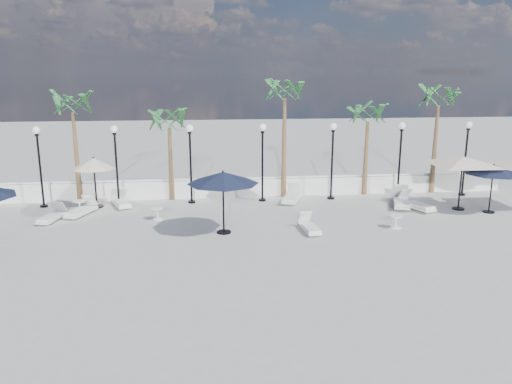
{
  "coord_description": "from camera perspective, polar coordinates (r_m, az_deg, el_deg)",
  "views": [
    {
      "loc": [
        -2.97,
        -17.43,
        6.28
      ],
      "look_at": [
        -0.79,
        2.23,
        1.5
      ],
      "focal_mm": 35.0,
      "sensor_mm": 36.0,
      "label": 1
    }
  ],
  "objects": [
    {
      "name": "lamppost_4",
      "position": [
        25.07,
        8.74,
        4.74
      ],
      "size": [
        0.36,
        0.36,
        3.84
      ],
      "color": "black",
      "rests_on": "ground"
    },
    {
      "name": "balustrade",
      "position": [
        25.77,
        0.46,
        0.55
      ],
      "size": [
        26.0,
        0.3,
        1.01
      ],
      "color": "silver",
      "rests_on": "ground"
    },
    {
      "name": "palm_1",
      "position": [
        24.9,
        -9.9,
        7.57
      ],
      "size": [
        2.6,
        2.6,
        4.7
      ],
      "color": "brown",
      "rests_on": "ground"
    },
    {
      "name": "lounger_4",
      "position": [
        24.79,
        4.12,
        -0.5
      ],
      "size": [
        1.34,
        2.16,
        0.77
      ],
      "rotation": [
        0.0,
        0.0,
        -0.36
      ],
      "color": "white",
      "rests_on": "ground"
    },
    {
      "name": "lounger_5",
      "position": [
        24.82,
        16.26,
        -0.97
      ],
      "size": [
        1.37,
        2.27,
        0.81
      ],
      "rotation": [
        0.0,
        0.0,
        -0.34
      ],
      "color": "white",
      "rests_on": "ground"
    },
    {
      "name": "lamppost_3",
      "position": [
        24.4,
        0.74,
        4.66
      ],
      "size": [
        0.36,
        0.36,
        3.84
      ],
      "color": "black",
      "rests_on": "ground"
    },
    {
      "name": "lounger_2",
      "position": [
        23.72,
        -19.35,
        -1.96
      ],
      "size": [
        1.21,
        1.96,
        0.7
      ],
      "rotation": [
        0.0,
        0.0,
        -0.36
      ],
      "color": "white",
      "rests_on": "ground"
    },
    {
      "name": "lamppost_6",
      "position": [
        27.71,
        22.91,
        4.67
      ],
      "size": [
        0.36,
        0.36,
        3.84
      ],
      "color": "black",
      "rests_on": "ground"
    },
    {
      "name": "lamppost_5",
      "position": [
        26.19,
        16.18,
        4.74
      ],
      "size": [
        0.36,
        0.36,
        3.84
      ],
      "color": "black",
      "rests_on": "ground"
    },
    {
      "name": "side_table_1",
      "position": [
        24.09,
        -19.51,
        -1.47
      ],
      "size": [
        0.59,
        0.59,
        0.57
      ],
      "color": "white",
      "rests_on": "ground"
    },
    {
      "name": "parasol_navy_right",
      "position": [
        24.82,
        25.49,
        2.3
      ],
      "size": [
        2.53,
        2.53,
        2.26
      ],
      "color": "black",
      "rests_on": "ground"
    },
    {
      "name": "palm_4",
      "position": [
        27.6,
        20.14,
        9.55
      ],
      "size": [
        2.6,
        2.6,
        5.7
      ],
      "color": "brown",
      "rests_on": "ground"
    },
    {
      "name": "lamppost_2",
      "position": [
        24.23,
        -7.52,
        4.48
      ],
      "size": [
        0.36,
        0.36,
        3.84
      ],
      "color": "black",
      "rests_on": "ground"
    },
    {
      "name": "palm_0",
      "position": [
        25.51,
        -20.23,
        8.84
      ],
      "size": [
        2.6,
        2.6,
        5.5
      ],
      "color": "brown",
      "rests_on": "ground"
    },
    {
      "name": "parasol_cream_sq_a",
      "position": [
        24.73,
        22.6,
        3.73
      ],
      "size": [
        5.48,
        5.48,
        2.69
      ],
      "color": "black",
      "rests_on": "ground"
    },
    {
      "name": "lamppost_0",
      "position": [
        25.37,
        -23.57,
        3.87
      ],
      "size": [
        0.36,
        0.36,
        3.84
      ],
      "color": "black",
      "rests_on": "ground"
    },
    {
      "name": "side_table_0",
      "position": [
        22.13,
        -11.18,
        -2.29
      ],
      "size": [
        0.55,
        0.55,
        0.54
      ],
      "color": "white",
      "rests_on": "ground"
    },
    {
      "name": "ground",
      "position": [
        18.76,
        3.17,
        -5.99
      ],
      "size": [
        100.0,
        100.0,
        0.0
      ],
      "primitive_type": "plane",
      "color": "#9C9D98",
      "rests_on": "ground"
    },
    {
      "name": "parasol_navy_mid",
      "position": [
        19.49,
        -3.79,
        1.59
      ],
      "size": [
        2.84,
        2.84,
        2.55
      ],
      "color": "black",
      "rests_on": "ground"
    },
    {
      "name": "side_table_2",
      "position": [
        21.34,
        15.7,
        -3.16
      ],
      "size": [
        0.54,
        0.54,
        0.53
      ],
      "color": "white",
      "rests_on": "ground"
    },
    {
      "name": "lounger_0",
      "position": [
        24.71,
        -15.17,
        -1.06
      ],
      "size": [
        1.21,
        1.92,
        0.69
      ],
      "rotation": [
        0.0,
        0.0,
        0.37
      ],
      "color": "white",
      "rests_on": "ground"
    },
    {
      "name": "palm_3",
      "position": [
        26.24,
        12.67,
        8.17
      ],
      "size": [
        2.6,
        2.6,
        4.9
      ],
      "color": "brown",
      "rests_on": "ground"
    },
    {
      "name": "palm_2",
      "position": [
        25.1,
        3.3,
        10.91
      ],
      "size": [
        2.6,
        2.6,
        6.1
      ],
      "color": "brown",
      "rests_on": "ground"
    },
    {
      "name": "lamppost_1",
      "position": [
        24.56,
        -15.73,
        4.21
      ],
      "size": [
        0.36,
        0.36,
        3.84
      ],
      "color": "black",
      "rests_on": "ground"
    },
    {
      "name": "parasol_cream_small",
      "position": [
        24.52,
        -18.06,
        3.05
      ],
      "size": [
        1.98,
        1.98,
        2.43
      ],
      "color": "black",
      "rests_on": "ground"
    },
    {
      "name": "lounger_6",
      "position": [
        24.51,
        17.77,
        -1.32
      ],
      "size": [
        1.29,
        2.05,
        0.73
      ],
      "rotation": [
        0.0,
        0.0,
        0.37
      ],
      "color": "white",
      "rests_on": "ground"
    },
    {
      "name": "lounger_3",
      "position": [
        20.23,
        6.12,
        -3.95
      ],
      "size": [
        0.68,
        1.69,
        0.62
      ],
      "rotation": [
        0.0,
        0.0,
        0.09
      ],
      "color": "white",
      "rests_on": "ground"
    },
    {
      "name": "lounger_1",
      "position": [
        23.26,
        -22.31,
        -2.56
      ],
      "size": [
        0.9,
        1.81,
        0.65
      ],
      "rotation": [
        0.0,
        0.0,
        -0.21
      ],
      "color": "white",
      "rests_on": "ground"
    }
  ]
}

